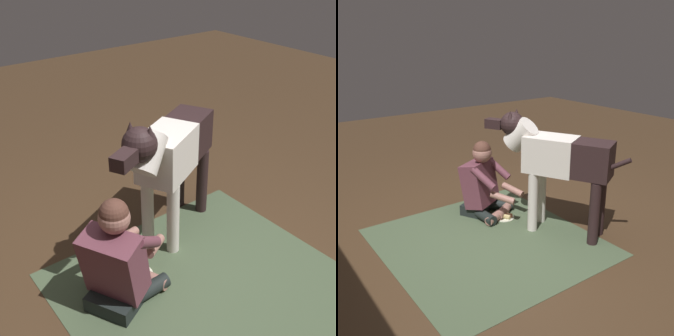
# 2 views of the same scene
# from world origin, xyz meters

# --- Properties ---
(ground_plane) EXTENTS (13.00, 13.00, 0.00)m
(ground_plane) POSITION_xyz_m (0.00, 0.00, 0.00)
(ground_plane) COLOR #402C1B
(area_rug) EXTENTS (1.99, 1.90, 0.01)m
(area_rug) POSITION_xyz_m (-0.07, 0.30, 0.00)
(area_rug) COLOR #435239
(area_rug) RESTS_ON ground
(person_sitting_on_floor) EXTENTS (0.72, 0.63, 0.85)m
(person_sitting_on_floor) POSITION_xyz_m (0.50, -0.03, 0.35)
(person_sitting_on_floor) COLOR black
(person_sitting_on_floor) RESTS_ON ground
(large_dog) EXTENTS (1.36, 0.79, 1.22)m
(large_dog) POSITION_xyz_m (-0.25, -0.41, 0.77)
(large_dog) COLOR silver
(large_dog) RESTS_ON ground
(hot_dog_on_plate) EXTENTS (0.23, 0.23, 0.06)m
(hot_dog_on_plate) POSITION_xyz_m (0.27, -0.15, 0.03)
(hot_dog_on_plate) COLOR silver
(hot_dog_on_plate) RESTS_ON ground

